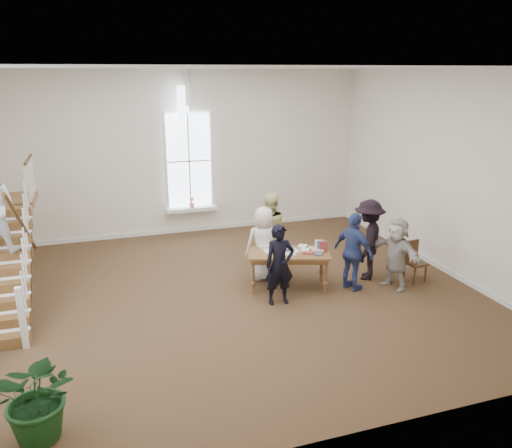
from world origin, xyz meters
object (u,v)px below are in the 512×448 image
object	(u,v)px
elderly_woman	(264,244)
side_chair	(414,259)
police_officer	(280,265)
woman_cluster_a	(354,252)
woman_cluster_c	(396,253)
woman_cluster_b	(368,240)
library_table	(289,256)
floor_plant	(39,397)
person_yellow	(269,232)

from	to	relation	value
elderly_woman	side_chair	size ratio (longest dim) A/B	1.84
police_officer	woman_cluster_a	world-z (taller)	woman_cluster_a
elderly_woman	woman_cluster_c	xyz separation A→B (m)	(2.50, -1.32, -0.05)
elderly_woman	woman_cluster_c	size ratio (longest dim) A/B	1.07
woman_cluster_b	library_table	bearing A→B (deg)	-54.64
police_officer	floor_plant	world-z (taller)	police_officer
police_officer	woman_cluster_c	size ratio (longest dim) A/B	1.05
woman_cluster_b	woman_cluster_c	xyz separation A→B (m)	(0.30, -0.65, -0.13)
library_table	police_officer	bearing A→B (deg)	-107.75
woman_cluster_a	library_table	bearing A→B (deg)	44.60
woman_cluster_a	woman_cluster_b	xyz separation A→B (m)	(0.60, 0.45, 0.06)
person_yellow	elderly_woman	bearing A→B (deg)	54.93
person_yellow	woman_cluster_b	world-z (taller)	person_yellow
library_table	floor_plant	size ratio (longest dim) A/B	1.56
woman_cluster_a	side_chair	size ratio (longest dim) A/B	1.88
library_table	woman_cluster_a	world-z (taller)	woman_cluster_a
woman_cluster_b	floor_plant	size ratio (longest dim) A/B	1.49
woman_cluster_b	side_chair	xyz separation A→B (m)	(0.92, -0.42, -0.41)
police_officer	elderly_woman	xyz separation A→B (m)	(0.10, 1.25, 0.01)
woman_cluster_b	elderly_woman	bearing A→B (deg)	-69.39
library_table	floor_plant	xyz separation A→B (m)	(-4.63, -3.33, -0.11)
elderly_woman	library_table	bearing A→B (deg)	126.45
police_officer	woman_cluster_a	bearing A→B (deg)	5.96
library_table	floor_plant	bearing A→B (deg)	-126.63
library_table	elderly_woman	xyz separation A→B (m)	(-0.36, 0.60, 0.11)
woman_cluster_b	floor_plant	bearing A→B (deg)	-25.70
police_officer	elderly_woman	bearing A→B (deg)	86.96
person_yellow	woman_cluster_c	bearing A→B (deg)	136.27
elderly_woman	woman_cluster_a	size ratio (longest dim) A/B	0.98
person_yellow	floor_plant	size ratio (longest dim) A/B	1.51
woman_cluster_a	woman_cluster_c	size ratio (longest dim) A/B	1.09
police_officer	floor_plant	distance (m)	4.96
elderly_woman	woman_cluster_a	world-z (taller)	woman_cluster_a
floor_plant	woman_cluster_b	bearing A→B (deg)	26.75
side_chair	woman_cluster_b	bearing A→B (deg)	147.97
woman_cluster_a	floor_plant	distance (m)	6.51
elderly_woman	side_chair	xyz separation A→B (m)	(3.12, -1.09, -0.33)
woman_cluster_a	elderly_woman	bearing A→B (deg)	32.44
side_chair	woman_cluster_a	bearing A→B (deg)	173.54
person_yellow	woman_cluster_a	distance (m)	2.08
person_yellow	woman_cluster_b	size ratio (longest dim) A/B	1.01
floor_plant	side_chair	world-z (taller)	floor_plant
woman_cluster_b	side_chair	size ratio (longest dim) A/B	2.01
person_yellow	floor_plant	world-z (taller)	person_yellow
woman_cluster_b	side_chair	bearing A→B (deg)	103.23
police_officer	person_yellow	bearing A→B (deg)	78.66
woman_cluster_c	side_chair	xyz separation A→B (m)	(0.62, 0.23, -0.28)
woman_cluster_a	woman_cluster_b	distance (m)	0.75
police_officer	person_yellow	distance (m)	1.80
library_table	woman_cluster_a	size ratio (longest dim) A/B	1.12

